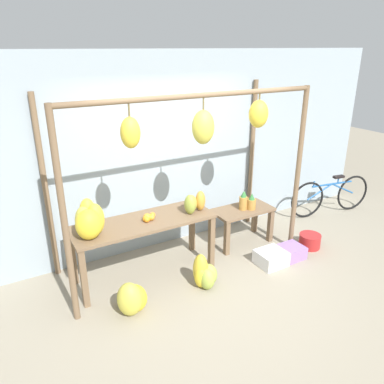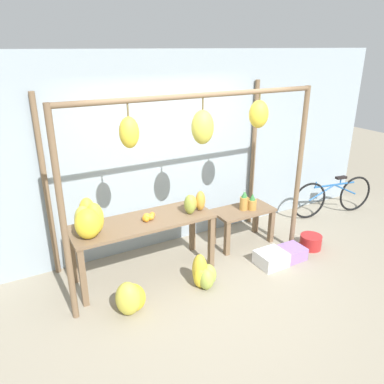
{
  "view_description": "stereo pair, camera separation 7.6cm",
  "coord_description": "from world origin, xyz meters",
  "px_view_note": "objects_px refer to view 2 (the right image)",
  "views": [
    {
      "loc": [
        -2.17,
        -3.16,
        2.83
      ],
      "look_at": [
        0.12,
        0.82,
        1.03
      ],
      "focal_mm": 35.0,
      "sensor_mm": 36.0,
      "label": 1
    },
    {
      "loc": [
        -2.1,
        -3.2,
        2.83
      ],
      "look_at": [
        0.12,
        0.82,
        1.03
      ],
      "focal_mm": 35.0,
      "sensor_mm": 36.0,
      "label": 2
    }
  ],
  "objects_px": {
    "banana_pile_ground_left": "(130,298)",
    "papaya_pile": "(194,203)",
    "banana_pile_ground_right": "(203,274)",
    "parked_bicycle": "(333,196)",
    "fruit_crate_purple": "(291,253)",
    "blue_bucket": "(311,242)",
    "orange_pile": "(149,217)",
    "pineapple_cluster": "(247,202)",
    "fruit_crate_white": "(271,259)",
    "banana_pile_on_table": "(88,220)"
  },
  "relations": [
    {
      "from": "banana_pile_ground_right",
      "to": "fruit_crate_purple",
      "type": "relative_size",
      "value": 1.26
    },
    {
      "from": "banana_pile_ground_left",
      "to": "fruit_crate_white",
      "type": "distance_m",
      "value": 2.04
    },
    {
      "from": "banana_pile_ground_left",
      "to": "parked_bicycle",
      "type": "distance_m",
      "value": 4.16
    },
    {
      "from": "parked_bicycle",
      "to": "papaya_pile",
      "type": "xyz_separation_m",
      "value": [
        -2.95,
        -0.23,
        0.57
      ]
    },
    {
      "from": "orange_pile",
      "to": "pineapple_cluster",
      "type": "distance_m",
      "value": 1.6
    },
    {
      "from": "blue_bucket",
      "to": "fruit_crate_purple",
      "type": "relative_size",
      "value": 0.92
    },
    {
      "from": "fruit_crate_purple",
      "to": "banana_pile_ground_left",
      "type": "bearing_deg",
      "value": 179.21
    },
    {
      "from": "pineapple_cluster",
      "to": "papaya_pile",
      "type": "relative_size",
      "value": 0.78
    },
    {
      "from": "pineapple_cluster",
      "to": "blue_bucket",
      "type": "height_order",
      "value": "pineapple_cluster"
    },
    {
      "from": "fruit_crate_white",
      "to": "parked_bicycle",
      "type": "xyz_separation_m",
      "value": [
        2.05,
        0.79,
        0.25
      ]
    },
    {
      "from": "banana_pile_ground_right",
      "to": "papaya_pile",
      "type": "relative_size",
      "value": 1.19
    },
    {
      "from": "orange_pile",
      "to": "banana_pile_ground_right",
      "type": "bearing_deg",
      "value": -51.66
    },
    {
      "from": "banana_pile_on_table",
      "to": "fruit_crate_purple",
      "type": "distance_m",
      "value": 2.85
    },
    {
      "from": "parked_bicycle",
      "to": "fruit_crate_purple",
      "type": "relative_size",
      "value": 4.67
    },
    {
      "from": "fruit_crate_white",
      "to": "papaya_pile",
      "type": "relative_size",
      "value": 1.05
    },
    {
      "from": "papaya_pile",
      "to": "banana_pile_on_table",
      "type": "bearing_deg",
      "value": 179.31
    },
    {
      "from": "banana_pile_ground_right",
      "to": "blue_bucket",
      "type": "height_order",
      "value": "banana_pile_ground_right"
    },
    {
      "from": "pineapple_cluster",
      "to": "fruit_crate_purple",
      "type": "relative_size",
      "value": 0.83
    },
    {
      "from": "banana_pile_ground_right",
      "to": "blue_bucket",
      "type": "bearing_deg",
      "value": 1.39
    },
    {
      "from": "banana_pile_ground_right",
      "to": "parked_bicycle",
      "type": "height_order",
      "value": "parked_bicycle"
    },
    {
      "from": "pineapple_cluster",
      "to": "parked_bicycle",
      "type": "distance_m",
      "value": 2.01
    },
    {
      "from": "banana_pile_ground_left",
      "to": "papaya_pile",
      "type": "relative_size",
      "value": 1.25
    },
    {
      "from": "blue_bucket",
      "to": "parked_bicycle",
      "type": "bearing_deg",
      "value": 30.23
    },
    {
      "from": "banana_pile_ground_left",
      "to": "banana_pile_ground_right",
      "type": "relative_size",
      "value": 1.05
    },
    {
      "from": "banana_pile_on_table",
      "to": "blue_bucket",
      "type": "height_order",
      "value": "banana_pile_on_table"
    },
    {
      "from": "orange_pile",
      "to": "papaya_pile",
      "type": "distance_m",
      "value": 0.63
    },
    {
      "from": "banana_pile_ground_right",
      "to": "papaya_pile",
      "type": "height_order",
      "value": "papaya_pile"
    },
    {
      "from": "banana_pile_on_table",
      "to": "parked_bicycle",
      "type": "height_order",
      "value": "banana_pile_on_table"
    },
    {
      "from": "orange_pile",
      "to": "papaya_pile",
      "type": "relative_size",
      "value": 0.54
    },
    {
      "from": "banana_pile_ground_right",
      "to": "fruit_crate_white",
      "type": "bearing_deg",
      "value": -1.74
    },
    {
      "from": "banana_pile_ground_right",
      "to": "papaya_pile",
      "type": "bearing_deg",
      "value": 73.19
    },
    {
      "from": "fruit_crate_white",
      "to": "blue_bucket",
      "type": "xyz_separation_m",
      "value": [
        0.83,
        0.08,
        0.0
      ]
    },
    {
      "from": "orange_pile",
      "to": "pineapple_cluster",
      "type": "xyz_separation_m",
      "value": [
        1.6,
        0.08,
        -0.15
      ]
    },
    {
      "from": "banana_pile_ground_left",
      "to": "banana_pile_ground_right",
      "type": "xyz_separation_m",
      "value": [
        0.97,
        0.01,
        -0.01
      ]
    },
    {
      "from": "blue_bucket",
      "to": "papaya_pile",
      "type": "distance_m",
      "value": 1.97
    },
    {
      "from": "papaya_pile",
      "to": "fruit_crate_purple",
      "type": "height_order",
      "value": "papaya_pile"
    },
    {
      "from": "banana_pile_ground_left",
      "to": "banana_pile_ground_right",
      "type": "height_order",
      "value": "banana_pile_ground_right"
    },
    {
      "from": "blue_bucket",
      "to": "pineapple_cluster",
      "type": "bearing_deg",
      "value": 140.89
    },
    {
      "from": "banana_pile_on_table",
      "to": "pineapple_cluster",
      "type": "xyz_separation_m",
      "value": [
        2.35,
        0.12,
        -0.3
      ]
    },
    {
      "from": "banana_pile_ground_left",
      "to": "blue_bucket",
      "type": "relative_size",
      "value": 1.45
    },
    {
      "from": "banana_pile_ground_left",
      "to": "banana_pile_ground_right",
      "type": "bearing_deg",
      "value": 0.31
    },
    {
      "from": "banana_pile_ground_right",
      "to": "fruit_crate_purple",
      "type": "bearing_deg",
      "value": -1.53
    },
    {
      "from": "fruit_crate_white",
      "to": "blue_bucket",
      "type": "height_order",
      "value": "blue_bucket"
    },
    {
      "from": "papaya_pile",
      "to": "fruit_crate_purple",
      "type": "bearing_deg",
      "value": -24.06
    },
    {
      "from": "banana_pile_ground_left",
      "to": "fruit_crate_white",
      "type": "xyz_separation_m",
      "value": [
        2.04,
        -0.03,
        -0.08
      ]
    },
    {
      "from": "banana_pile_on_table",
      "to": "banana_pile_ground_right",
      "type": "height_order",
      "value": "banana_pile_on_table"
    },
    {
      "from": "banana_pile_ground_left",
      "to": "parked_bicycle",
      "type": "bearing_deg",
      "value": 10.58
    },
    {
      "from": "orange_pile",
      "to": "pineapple_cluster",
      "type": "relative_size",
      "value": 0.69
    },
    {
      "from": "pineapple_cluster",
      "to": "banana_pile_on_table",
      "type": "bearing_deg",
      "value": -177.15
    },
    {
      "from": "banana_pile_ground_right",
      "to": "fruit_crate_white",
      "type": "relative_size",
      "value": 1.13
    }
  ]
}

